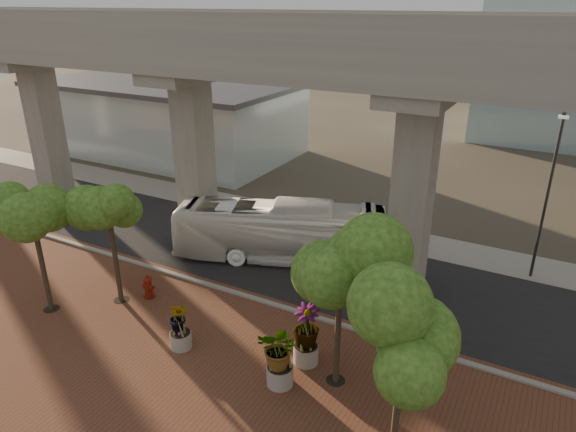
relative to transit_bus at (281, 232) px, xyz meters
The scene contains 18 objects.
ground 2.83m from the transit_bus, 70.82° to the right, with size 160.00×160.00×0.00m, color #342D26.
brick_plaza 10.37m from the transit_bus, 85.66° to the right, with size 70.00×13.00×0.06m, color brown.
asphalt_road 1.74m from the transit_bus, 16.45° to the right, with size 90.00×8.00×0.04m, color black.
curb_strip 4.55m from the transit_bus, 79.61° to the right, with size 70.00×0.25×0.16m, color gray.
far_sidewalk 5.54m from the transit_bus, 81.63° to the left, with size 90.00×3.00×0.06m, color gray.
transit_viaduct 5.78m from the transit_bus, 16.45° to the right, with size 72.00×5.60×12.40m.
station_pavilion 23.71m from the transit_bus, 144.39° to the left, with size 23.00×13.00×6.30m.
transit_bus is the anchor object (origin of this frame).
fire_hydrant 7.33m from the transit_bus, 118.32° to the right, with size 0.58×0.52×1.16m.
planter_front 9.82m from the transit_bus, 60.89° to the right, with size 2.15×2.15×2.36m.
planter_right 8.67m from the transit_bus, 54.41° to the right, with size 2.34×2.34×2.50m.
planter_left 8.62m from the transit_bus, 88.17° to the right, with size 1.91×1.91×2.10m.
street_tree_far_west 11.80m from the transit_bus, 125.42° to the right, with size 3.28×3.28×6.16m.
street_tree_near_west 9.01m from the transit_bus, 121.50° to the right, with size 3.36×3.36×6.16m.
street_tree_near_east 10.35m from the transit_bus, 49.07° to the right, with size 3.86×3.86×6.38m.
street_tree_far_east 13.44m from the transit_bus, 45.38° to the right, with size 3.83×3.83×6.02m.
streetlamp_west 9.87m from the transit_bus, 149.05° to the left, with size 0.45×1.31×9.01m.
streetlamp_east 13.10m from the transit_bus, 19.25° to the left, with size 0.42×1.22×8.40m.
Camera 1 is at (11.30, -19.10, 12.84)m, focal length 32.00 mm.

